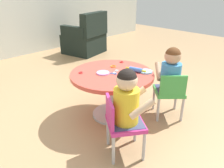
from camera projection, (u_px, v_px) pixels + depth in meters
name	position (u px, v px, depth m)	size (l,w,h in m)	color
ground_plane	(112.00, 115.00, 2.59)	(10.00, 10.00, 0.00)	tan
craft_table	(112.00, 84.00, 2.43)	(0.89, 0.89, 0.52)	silver
child_chair_left	(122.00, 123.00, 1.90)	(0.42, 0.42, 0.54)	#B7B7BC
seated_child_left	(127.00, 99.00, 1.81)	(0.44, 0.42, 0.51)	#3F4772
child_chair_right	(170.00, 92.00, 2.44)	(0.42, 0.42, 0.54)	#B7B7BC
seated_child_right	(171.00, 71.00, 2.38)	(0.43, 0.43, 0.51)	#3F4772
armchair_dark	(86.00, 39.00, 4.73)	(0.84, 0.86, 0.85)	black
rolling_pin	(136.00, 70.00, 2.39)	(0.09, 0.23, 0.05)	#3F72CC
craft_scissors	(114.00, 73.00, 2.37)	(0.14, 0.10, 0.01)	silver
playdough_blob_0	(103.00, 73.00, 2.36)	(0.14, 0.14, 0.01)	#CC99E5
playdough_blob_1	(146.00, 72.00, 2.38)	(0.13, 0.13, 0.02)	#8CCCF2
cookie_cutter_0	(81.00, 73.00, 2.37)	(0.05, 0.05, 0.01)	red
cookie_cutter_1	(121.00, 62.00, 2.68)	(0.05, 0.05, 0.01)	red
cookie_cutter_2	(122.00, 74.00, 2.32)	(0.05, 0.05, 0.01)	red
cookie_cutter_3	(113.00, 66.00, 2.54)	(0.06, 0.06, 0.01)	orange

